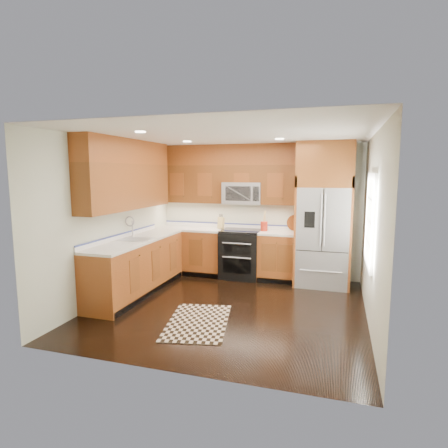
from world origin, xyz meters
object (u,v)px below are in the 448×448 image
(utensil_crock, at_px, (264,224))
(range, at_px, (241,254))
(refrigerator, at_px, (324,215))
(rug, at_px, (198,322))
(knife_block, at_px, (221,223))

(utensil_crock, bearing_deg, range, -171.56)
(refrigerator, height_order, rug, refrigerator)
(range, xyz_separation_m, refrigerator, (1.55, -0.04, 0.83))
(range, bearing_deg, refrigerator, -1.40)
(utensil_crock, bearing_deg, knife_block, 178.37)
(range, bearing_deg, utensil_crock, 8.44)
(range, height_order, refrigerator, refrigerator)
(refrigerator, relative_size, utensil_crock, 6.75)
(knife_block, bearing_deg, rug, -79.85)
(refrigerator, distance_m, rug, 3.08)
(knife_block, xyz_separation_m, utensil_crock, (0.88, -0.03, 0.01))
(knife_block, bearing_deg, utensil_crock, -1.63)
(range, relative_size, utensil_crock, 2.45)
(rug, bearing_deg, utensil_crock, 68.57)
(range, relative_size, rug, 0.70)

